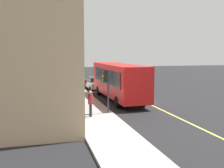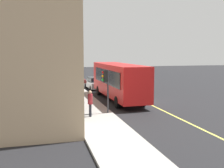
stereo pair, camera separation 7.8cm
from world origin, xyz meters
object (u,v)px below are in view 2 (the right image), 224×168
(car_silver, at_px, (95,83))
(pedestrian_by_curb, at_px, (90,101))
(traffic_light, at_px, (106,81))
(pedestrian_at_corner, at_px, (79,82))
(pedestrian_mid_block, at_px, (68,85))
(bus, at_px, (118,80))

(car_silver, distance_m, pedestrian_by_curb, 15.19)
(traffic_light, height_order, pedestrian_at_corner, traffic_light)
(car_silver, relative_size, pedestrian_mid_block, 2.46)
(car_silver, xyz_separation_m, pedestrian_mid_block, (-5.13, 3.82, 0.48))
(bus, xyz_separation_m, pedestrian_at_corner, (7.20, 2.78, -0.91))
(traffic_light, relative_size, pedestrian_mid_block, 1.79)
(traffic_light, xyz_separation_m, pedestrian_at_corner, (12.94, 0.19, -1.45))
(traffic_light, xyz_separation_m, car_silver, (14.02, -1.92, -1.79))
(car_silver, height_order, pedestrian_by_curb, pedestrian_by_curb)
(car_silver, bearing_deg, pedestrian_at_corner, 117.10)
(pedestrian_mid_block, bearing_deg, pedestrian_by_curb, -176.55)
(pedestrian_by_curb, relative_size, pedestrian_mid_block, 1.03)
(pedestrian_by_curb, bearing_deg, pedestrian_mid_block, 3.45)
(traffic_light, bearing_deg, pedestrian_at_corner, 0.85)
(bus, height_order, car_silver, bus)
(car_silver, xyz_separation_m, pedestrian_by_curb, (-14.83, 3.24, 0.53))
(pedestrian_at_corner, relative_size, pedestrian_mid_block, 0.88)
(car_silver, relative_size, pedestrian_by_curb, 2.38)
(traffic_light, distance_m, pedestrian_at_corner, 13.02)
(pedestrian_at_corner, xyz_separation_m, pedestrian_mid_block, (-4.05, 1.71, 0.15))
(traffic_light, bearing_deg, pedestrian_mid_block, 12.07)
(bus, xyz_separation_m, pedestrian_by_curb, (-6.55, 3.90, -0.72))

